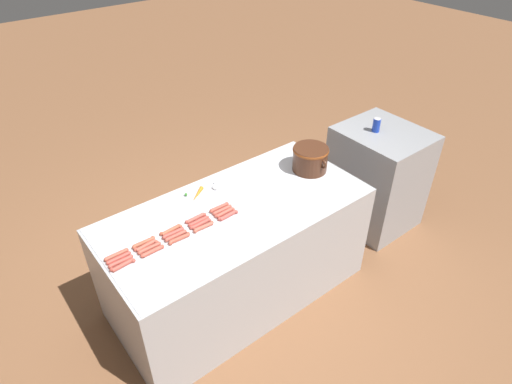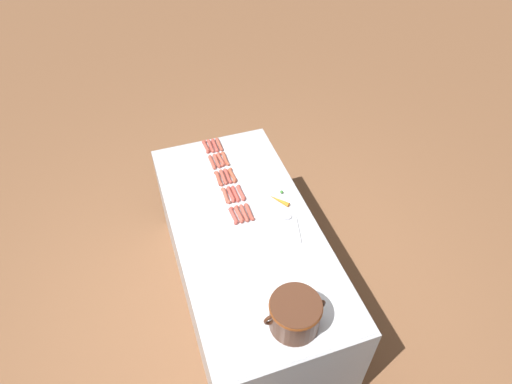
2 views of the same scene
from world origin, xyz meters
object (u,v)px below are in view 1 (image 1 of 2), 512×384
at_px(hot_dog_1, 144,243).
at_px(hot_dog_12, 176,236).
at_px(hot_dog_4, 219,207).
at_px(hot_dog_14, 225,213).
at_px(hot_dog_7, 173,233).
at_px(hot_dog_0, 116,255).
at_px(hot_dog_13, 200,224).
at_px(hot_dog_19, 228,215).
at_px(hot_dog_6, 146,246).
at_px(bean_pot, 310,158).
at_px(hot_dog_10, 121,261).
at_px(serving_spoon, 219,185).
at_px(hot_dog_16, 152,251).
at_px(hot_dog_18, 204,227).
at_px(hot_dog_3, 196,218).
at_px(hot_dog_9, 222,210).
at_px(carrot, 197,194).
at_px(soda_can, 376,125).
at_px(hot_dog_11, 149,248).
at_px(back_cabinet, 377,177).
at_px(hot_dog_2, 171,230).
at_px(hot_dog_5, 119,258).
at_px(hot_dog_17, 179,238).
at_px(hot_dog_15, 123,265).
at_px(hot_dog_8, 199,221).

bearing_deg(hot_dog_1, hot_dog_12, 70.07).
height_order(hot_dog_1, hot_dog_4, same).
bearing_deg(hot_dog_14, hot_dog_7, -94.85).
distance_m(hot_dog_0, hot_dog_13, 0.58).
height_order(hot_dog_7, hot_dog_19, same).
xyz_separation_m(hot_dog_6, bean_pot, (-0.02, 1.46, 0.10)).
bearing_deg(hot_dog_14, hot_dog_6, -93.30).
bearing_deg(bean_pot, hot_dog_10, -88.29).
relative_size(hot_dog_7, serving_spoon, 0.61).
distance_m(hot_dog_16, hot_dog_19, 0.58).
xyz_separation_m(bean_pot, serving_spoon, (-0.26, -0.70, -0.11)).
distance_m(hot_dog_4, hot_dog_18, 0.23).
xyz_separation_m(hot_dog_3, hot_dog_9, (0.04, 0.20, 0.00)).
height_order(hot_dog_1, carrot, carrot).
height_order(hot_dog_1, hot_dog_12, same).
height_order(hot_dog_14, soda_can, soda_can).
height_order(hot_dog_9, hot_dog_13, same).
relative_size(hot_dog_0, hot_dog_11, 1.00).
xyz_separation_m(back_cabinet, hot_dog_0, (-0.10, -2.49, 0.41)).
height_order(hot_dog_4, soda_can, soda_can).
relative_size(back_cabinet, hot_dog_4, 5.94).
bearing_deg(hot_dog_9, bean_pot, 90.95).
distance_m(hot_dog_11, serving_spoon, 0.81).
bearing_deg(hot_dog_2, hot_dog_12, -2.97).
height_order(hot_dog_7, hot_dog_18, same).
relative_size(hot_dog_5, hot_dog_7, 1.00).
bearing_deg(hot_dog_17, hot_dog_15, -90.49).
distance_m(hot_dog_12, serving_spoon, 0.64).
bearing_deg(hot_dog_12, hot_dog_13, 90.71).
bearing_deg(hot_dog_18, hot_dog_6, -100.33).
xyz_separation_m(hot_dog_14, serving_spoon, (-0.31, 0.17, -0.01)).
bearing_deg(hot_dog_1, hot_dog_0, -90.78).
height_order(back_cabinet, hot_dog_2, back_cabinet).
distance_m(back_cabinet, hot_dog_6, 2.34).
bearing_deg(hot_dog_9, hot_dog_1, -93.30).
height_order(hot_dog_14, hot_dog_16, same).
height_order(hot_dog_14, hot_dog_15, same).
bearing_deg(hot_dog_19, hot_dog_9, 178.50).
distance_m(hot_dog_5, hot_dog_6, 0.18).
distance_m(hot_dog_12, hot_dog_18, 0.20).
xyz_separation_m(hot_dog_1, hot_dog_7, (0.04, 0.19, 0.00)).
bearing_deg(back_cabinet, hot_dog_7, -91.65).
height_order(hot_dog_13, hot_dog_16, same).
bearing_deg(hot_dog_19, hot_dog_17, -90.15).
bearing_deg(bean_pot, hot_dog_2, -90.85).
bearing_deg(hot_dog_11, hot_dog_12, 89.71).
relative_size(hot_dog_7, hot_dog_18, 1.00).
bearing_deg(hot_dog_19, hot_dog_10, -92.99).
bearing_deg(hot_dog_5, hot_dog_8, 89.62).
xyz_separation_m(hot_dog_11, hot_dog_17, (0.04, 0.20, 0.00)).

